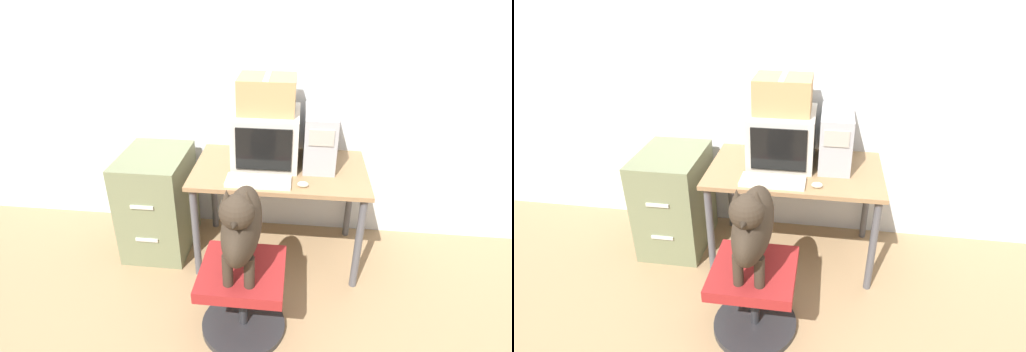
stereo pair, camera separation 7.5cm
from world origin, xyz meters
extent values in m
plane|color=#937551|center=(0.00, 0.00, 0.00)|extent=(12.00, 12.00, 0.00)
cube|color=silver|center=(0.00, 0.76, 1.30)|extent=(8.00, 0.05, 2.60)
cube|color=olive|center=(0.00, 0.35, 0.72)|extent=(1.19, 0.70, 0.03)
cylinder|color=#4C4C51|center=(-0.55, 0.05, 0.35)|extent=(0.05, 0.05, 0.71)
cylinder|color=#4C4C51|center=(0.55, 0.05, 0.35)|extent=(0.05, 0.05, 0.71)
cylinder|color=#4C4C51|center=(-0.55, 0.65, 0.35)|extent=(0.05, 0.05, 0.71)
cylinder|color=#4C4C51|center=(0.55, 0.65, 0.35)|extent=(0.05, 0.05, 0.71)
cube|color=#B7B2A8|center=(-0.10, 0.46, 0.92)|extent=(0.45, 0.44, 0.37)
cube|color=black|center=(-0.10, 0.23, 0.92)|extent=(0.37, 0.01, 0.29)
cube|color=#99999E|center=(0.26, 0.46, 0.93)|extent=(0.21, 0.42, 0.38)
cube|color=#9E998E|center=(0.26, 0.24, 1.01)|extent=(0.16, 0.01, 0.11)
cube|color=beige|center=(-0.12, 0.12, 0.75)|extent=(0.42, 0.17, 0.02)
cube|color=beige|center=(-0.12, 0.12, 0.76)|extent=(0.39, 0.14, 0.00)
ellipsoid|color=beige|center=(0.16, 0.09, 0.76)|extent=(0.07, 0.04, 0.04)
cylinder|color=#262628|center=(-0.16, -0.40, 0.02)|extent=(0.51, 0.51, 0.04)
cylinder|color=#262628|center=(-0.16, -0.40, 0.22)|extent=(0.05, 0.05, 0.36)
cube|color=maroon|center=(-0.16, -0.40, 0.43)|extent=(0.48, 0.46, 0.07)
ellipsoid|color=#33281E|center=(-0.16, -0.37, 0.75)|extent=(0.21, 0.59, 0.35)
cylinder|color=#33281E|center=(-0.22, -0.53, 0.56)|extent=(0.06, 0.06, 0.19)
cylinder|color=#33281E|center=(-0.10, -0.53, 0.56)|extent=(0.06, 0.06, 0.19)
sphere|color=#33281E|center=(-0.16, -0.53, 0.93)|extent=(0.18, 0.18, 0.18)
cone|color=black|center=(-0.16, -0.61, 0.92)|extent=(0.08, 0.09, 0.08)
cone|color=#33281E|center=(-0.21, -0.52, 1.01)|extent=(0.06, 0.06, 0.08)
cone|color=#33281E|center=(-0.11, -0.52, 1.01)|extent=(0.06, 0.06, 0.08)
torus|color=red|center=(-0.16, -0.51, 0.86)|extent=(0.13, 0.13, 0.02)
cube|color=#6B7251|center=(-0.91, 0.37, 0.39)|extent=(0.47, 0.59, 0.78)
cube|color=beige|center=(-0.91, 0.06, 0.53)|extent=(0.16, 0.01, 0.02)
cube|color=beige|center=(-0.91, 0.06, 0.25)|extent=(0.16, 0.01, 0.02)
cube|color=#A87F51|center=(-0.10, 0.46, 1.22)|extent=(0.38, 0.30, 0.24)
cube|color=beige|center=(-0.10, 0.46, 1.34)|extent=(0.04, 0.30, 0.00)
camera|label=1|loc=(0.12, -2.12, 1.98)|focal=28.00mm
camera|label=2|loc=(0.19, -2.12, 1.98)|focal=28.00mm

